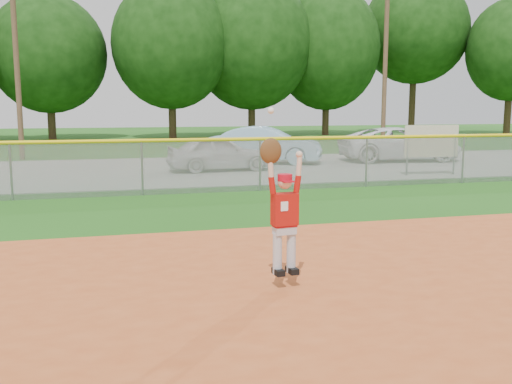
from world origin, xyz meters
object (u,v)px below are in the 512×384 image
car_blue (266,145)px  sponsor_sign (431,142)px  car_white_b (400,144)px  ballplayer (283,207)px  car_white_a (219,153)px

car_blue → sponsor_sign: sponsor_sign is taller
car_white_b → ballplayer: bearing=152.1°
car_blue → sponsor_sign: size_ratio=2.35×
car_white_a → car_blue: car_blue is taller
car_white_a → car_blue: bearing=-51.1°
car_white_a → ballplayer: bearing=168.9°
car_blue → car_white_b: bearing=-69.8°
car_white_a → car_white_b: car_white_b is taller
car_white_b → sponsor_sign: (-1.55, -4.99, 0.40)m
ballplayer → sponsor_sign: bearing=50.6°
car_white_a → ballplayer: size_ratio=1.74×
car_blue → car_white_b: (6.01, -0.47, -0.03)m
car_white_b → sponsor_sign: sponsor_sign is taller
sponsor_sign → ballplayer: (-8.72, -10.61, -0.05)m
car_white_a → ballplayer: 13.95m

